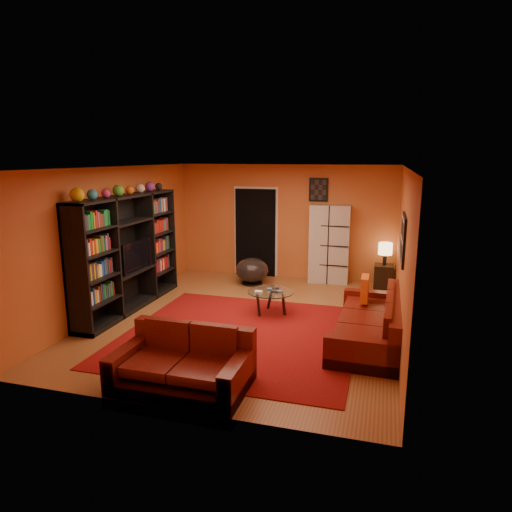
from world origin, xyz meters
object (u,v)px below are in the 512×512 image
(entertainment_unit, at_px, (128,253))
(storage_cabinet, at_px, (329,244))
(coffee_table, at_px, (271,294))
(tv, at_px, (132,255))
(side_table, at_px, (384,276))
(bowl_chair, at_px, (252,270))
(sofa, at_px, (374,323))
(table_lamp, at_px, (385,249))
(loveseat, at_px, (185,363))

(entertainment_unit, bearing_deg, storage_cabinet, 40.14)
(coffee_table, relative_size, storage_cabinet, 0.48)
(tv, relative_size, storage_cabinet, 0.55)
(storage_cabinet, bearing_deg, side_table, -8.81)
(tv, xyz_separation_m, bowl_chair, (1.67, 2.12, -0.68))
(bowl_chair, relative_size, side_table, 1.44)
(storage_cabinet, distance_m, side_table, 1.36)
(entertainment_unit, distance_m, tv, 0.09)
(coffee_table, bearing_deg, bowl_chair, 116.17)
(coffee_table, height_order, bowl_chair, bowl_chair)
(entertainment_unit, height_order, storage_cabinet, entertainment_unit)
(sofa, bearing_deg, storage_cabinet, 110.70)
(entertainment_unit, relative_size, table_lamp, 6.22)
(sofa, distance_m, bowl_chair, 3.71)
(storage_cabinet, bearing_deg, coffee_table, -109.96)
(tv, bearing_deg, loveseat, -138.82)
(side_table, distance_m, table_lamp, 0.59)
(tv, relative_size, table_lamp, 1.99)
(sofa, bearing_deg, coffee_table, 159.01)
(storage_cabinet, relative_size, bowl_chair, 2.42)
(entertainment_unit, relative_size, sofa, 1.23)
(tv, distance_m, sofa, 4.45)
(bowl_chair, distance_m, table_lamp, 2.90)
(tv, relative_size, side_table, 1.92)
(sofa, relative_size, loveseat, 1.50)
(tv, bearing_deg, table_lamp, -59.54)
(bowl_chair, xyz_separation_m, side_table, (2.80, 0.51, -0.06))
(side_table, bearing_deg, sofa, -92.02)
(entertainment_unit, distance_m, loveseat, 3.36)
(entertainment_unit, distance_m, table_lamp, 5.26)
(side_table, bearing_deg, coffee_table, -130.03)
(entertainment_unit, distance_m, sofa, 4.50)
(sofa, distance_m, side_table, 3.05)
(tv, height_order, sofa, tv)
(coffee_table, xyz_separation_m, table_lamp, (1.93, 2.29, 0.47))
(entertainment_unit, relative_size, coffee_table, 3.61)
(loveseat, height_order, storage_cabinet, storage_cabinet)
(side_table, xyz_separation_m, table_lamp, (0.00, 0.00, 0.59))
(tv, xyz_separation_m, loveseat, (2.16, -2.46, -0.71))
(sofa, xyz_separation_m, table_lamp, (0.11, 3.05, 0.56))
(tv, height_order, coffee_table, tv)
(coffee_table, height_order, side_table, side_table)
(coffee_table, bearing_deg, table_lamp, 49.97)
(entertainment_unit, height_order, coffee_table, entertainment_unit)
(entertainment_unit, bearing_deg, bowl_chair, 51.65)
(loveseat, relative_size, table_lamp, 3.38)
(tv, distance_m, table_lamp, 5.19)
(sofa, xyz_separation_m, loveseat, (-2.21, -2.05, 0.00))
(entertainment_unit, bearing_deg, side_table, 30.67)
(storage_cabinet, xyz_separation_m, table_lamp, (1.21, -0.12, -0.03))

